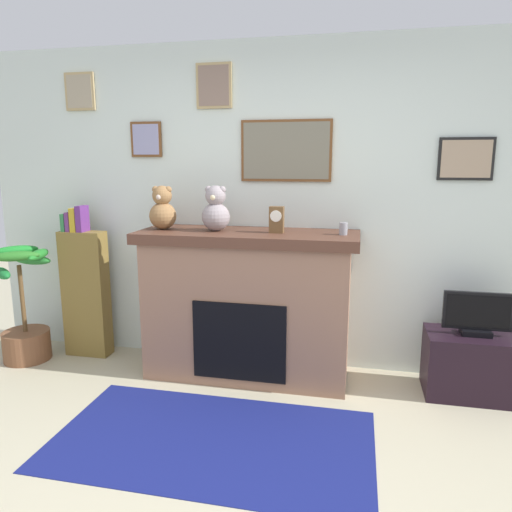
# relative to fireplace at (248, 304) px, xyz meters

# --- Properties ---
(back_wall) EXTENTS (5.20, 0.15, 2.60)m
(back_wall) POSITION_rel_fireplace_xyz_m (0.22, 0.35, 0.72)
(back_wall) COLOR silver
(back_wall) RESTS_ON ground_plane
(fireplace) EXTENTS (1.68, 0.64, 1.15)m
(fireplace) POSITION_rel_fireplace_xyz_m (0.00, 0.00, 0.00)
(fireplace) COLOR #916851
(fireplace) RESTS_ON ground_plane
(bookshelf) EXTENTS (0.38, 0.16, 1.31)m
(bookshelf) POSITION_rel_fireplace_xyz_m (-1.47, 0.09, 0.01)
(bookshelf) COLOR brown
(bookshelf) RESTS_ON ground_plane
(potted_plant) EXTENTS (0.52, 0.53, 0.98)m
(potted_plant) POSITION_rel_fireplace_xyz_m (-1.92, -0.13, -0.24)
(potted_plant) COLOR brown
(potted_plant) RESTS_ON ground_plane
(tv_stand) EXTENTS (0.66, 0.40, 0.46)m
(tv_stand) POSITION_rel_fireplace_xyz_m (1.67, -0.01, -0.35)
(tv_stand) COLOR black
(tv_stand) RESTS_ON ground_plane
(television) EXTENTS (0.46, 0.14, 0.31)m
(television) POSITION_rel_fireplace_xyz_m (1.67, -0.01, 0.02)
(television) COLOR black
(television) RESTS_ON tv_stand
(area_rug) EXTENTS (1.95, 1.07, 0.01)m
(area_rug) POSITION_rel_fireplace_xyz_m (0.00, -0.97, -0.58)
(area_rug) COLOR navy
(area_rug) RESTS_ON ground_plane
(candle_jar) EXTENTS (0.06, 0.06, 0.09)m
(candle_jar) POSITION_rel_fireplace_xyz_m (0.72, -0.02, 0.62)
(candle_jar) COLOR gray
(candle_jar) RESTS_ON fireplace
(mantel_clock) EXTENTS (0.11, 0.08, 0.20)m
(mantel_clock) POSITION_rel_fireplace_xyz_m (0.23, -0.02, 0.67)
(mantel_clock) COLOR brown
(mantel_clock) RESTS_ON fireplace
(teddy_bear_grey) EXTENTS (0.21, 0.21, 0.34)m
(teddy_bear_grey) POSITION_rel_fireplace_xyz_m (-0.68, -0.02, 0.72)
(teddy_bear_grey) COLOR olive
(teddy_bear_grey) RESTS_ON fireplace
(teddy_bear_tan) EXTENTS (0.21, 0.21, 0.35)m
(teddy_bear_tan) POSITION_rel_fireplace_xyz_m (-0.24, -0.02, 0.73)
(teddy_bear_tan) COLOR gray
(teddy_bear_tan) RESTS_ON fireplace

